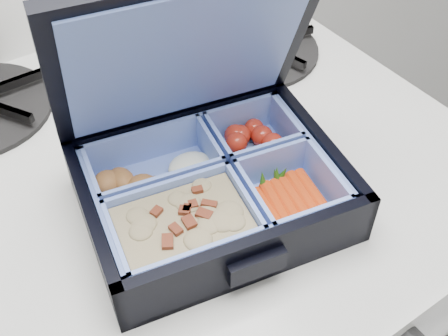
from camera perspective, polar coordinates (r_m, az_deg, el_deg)
bento_box at (r=0.56m, az=-1.22°, el=-2.16°), size 0.29×0.24×0.06m
burner_grate at (r=0.79m, az=2.82°, el=12.56°), size 0.23×0.23×0.03m
fork at (r=0.70m, az=-5.01°, el=6.21°), size 0.15×0.13×0.01m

